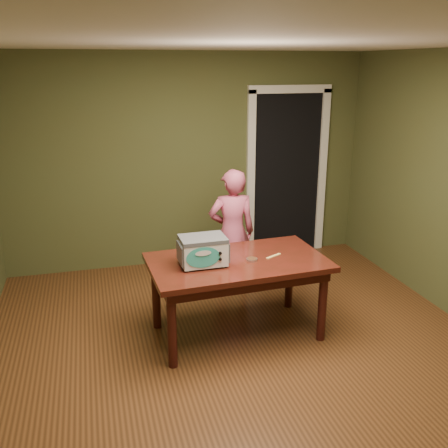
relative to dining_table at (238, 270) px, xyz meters
name	(u,v)px	position (x,y,z in m)	size (l,w,h in m)	color
floor	(250,365)	(-0.05, -0.54, -0.65)	(5.00, 5.00, 0.00)	brown
room_shell	(253,168)	(-0.05, -0.54, 1.06)	(4.52, 5.02, 2.61)	#444D29
doorway	(278,171)	(1.25, 2.24, 0.41)	(1.10, 0.66, 2.25)	black
dining_table	(238,270)	(0.00, 0.00, 0.00)	(1.64, 0.98, 0.75)	#3A160D
toy_oven	(203,250)	(-0.33, -0.04, 0.24)	(0.43, 0.30, 0.26)	#4C4F54
baking_pan	(252,259)	(0.12, -0.05, 0.11)	(0.10, 0.10, 0.02)	silver
spatula	(274,256)	(0.34, -0.01, 0.10)	(0.18, 0.03, 0.01)	#F1C969
child	(232,233)	(0.20, 0.88, 0.05)	(0.51, 0.34, 1.40)	#C45072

